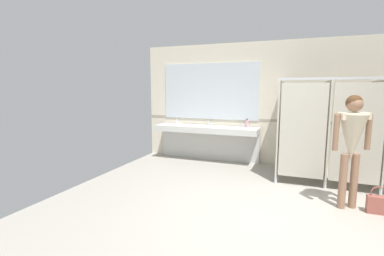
{
  "coord_description": "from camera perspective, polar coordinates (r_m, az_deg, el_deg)",
  "views": [
    {
      "loc": [
        0.31,
        -3.71,
        1.8
      ],
      "look_at": [
        -1.34,
        0.56,
        1.14
      ],
      "focal_mm": 25.98,
      "sensor_mm": 36.0,
      "label": 1
    }
  ],
  "objects": [
    {
      "name": "ground_plane",
      "position": [
        4.16,
        15.38,
        -18.53
      ],
      "size": [
        6.96,
        6.59,
        0.1
      ],
      "primitive_type": "cube",
      "color": "#9E998E"
    },
    {
      "name": "wall_back_tile_band",
      "position": [
        6.75,
        18.35,
        1.38
      ],
      "size": [
        6.96,
        0.01,
        0.06
      ],
      "primitive_type": "cube",
      "color": "#9E937F",
      "rests_on": "wall_back"
    },
    {
      "name": "person_standing",
      "position": [
        4.7,
        29.98,
        -1.67
      ],
      "size": [
        0.54,
        0.54,
        1.7
      ],
      "color": "#8C664C",
      "rests_on": "ground_plane"
    },
    {
      "name": "handbag",
      "position": [
        4.95,
        33.85,
        -12.83
      ],
      "size": [
        0.28,
        0.13,
        0.4
      ],
      "color": "#934C42",
      "rests_on": "ground_plane"
    },
    {
      "name": "paper_cup",
      "position": [
        6.97,
        -3.15,
        0.93
      ],
      "size": [
        0.07,
        0.07,
        0.09
      ],
      "primitive_type": "cylinder",
      "color": "white",
      "rests_on": "vanity_counter"
    },
    {
      "name": "soap_dispenser",
      "position": [
        6.72,
        11.22,
        0.89
      ],
      "size": [
        0.07,
        0.07,
        0.21
      ],
      "color": "#D899B2",
      "rests_on": "vanity_counter"
    },
    {
      "name": "wall_back",
      "position": [
        6.78,
        18.52,
        4.68
      ],
      "size": [
        6.96,
        0.12,
        2.87
      ],
      "primitive_type": "cube",
      "color": "beige",
      "rests_on": "ground_plane"
    },
    {
      "name": "mirror_panel",
      "position": [
        7.02,
        3.66,
        7.51
      ],
      "size": [
        2.45,
        0.02,
        1.39
      ],
      "primitive_type": "cube",
      "color": "silver",
      "rests_on": "wall_back"
    },
    {
      "name": "vanity_counter",
      "position": [
        6.92,
        3.06,
        -1.44
      ],
      "size": [
        2.55,
        0.58,
        0.99
      ],
      "color": "silver",
      "rests_on": "ground_plane"
    },
    {
      "name": "bathroom_stalls",
      "position": [
        5.93,
        30.04,
        -0.3
      ],
      "size": [
        2.64,
        1.37,
        1.99
      ],
      "color": "#B2AD9E",
      "rests_on": "ground_plane"
    }
  ]
}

